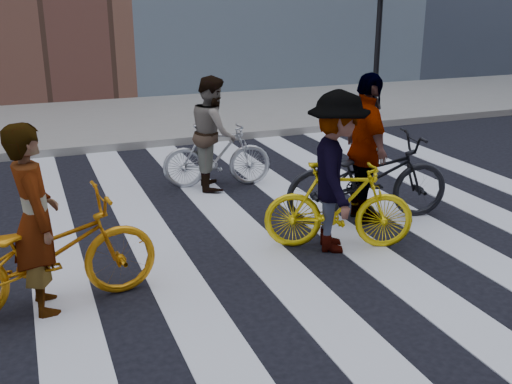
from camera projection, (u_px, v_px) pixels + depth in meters
ground at (299, 239)px, 7.16m from camera, size 100.00×100.00×0.00m
sidewalk_far at (159, 117)px, 13.75m from camera, size 100.00×5.00×0.15m
zebra_crosswalk at (299, 238)px, 7.16m from camera, size 8.25×10.00×0.01m
traffic_signal at (381, 18)px, 12.66m from camera, size 0.22×0.42×3.33m
bike_yellow_left at (45, 254)px, 5.44m from camera, size 2.11×0.94×1.07m
bike_silver_mid at (217, 155)px, 8.95m from camera, size 1.68×0.77×0.97m
bike_yellow_right at (339, 206)px, 6.77m from camera, size 1.74×1.08×1.02m
bike_dark_rear at (368, 178)px, 7.60m from camera, size 2.24×1.12×1.12m
rider_left at (35, 220)px, 5.31m from camera, size 0.49×0.69×1.76m
rider_mid at (213, 133)px, 8.82m from camera, size 0.78×0.92×1.67m
rider_right at (336, 172)px, 6.62m from camera, size 1.07×1.34×1.82m
rider_rear at (366, 149)px, 7.46m from camera, size 0.66×1.17×1.89m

